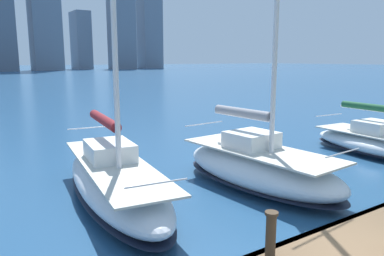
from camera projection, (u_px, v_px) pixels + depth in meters
The scene contains 4 objects.
sailboat_forest at pixel (382, 143), 17.23m from camera, with size 3.06×7.10×9.27m.
sailboat_grey at pixel (259, 166), 12.87m from camera, with size 3.10×6.79×10.49m.
sailboat_maroon at pixel (114, 177), 11.70m from camera, with size 3.31×8.48×13.01m.
mooring_post at pixel (271, 233), 7.21m from camera, with size 0.26×0.26×0.91m.
Camera 1 is at (6.60, 3.67, 4.38)m, focal length 35.00 mm.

